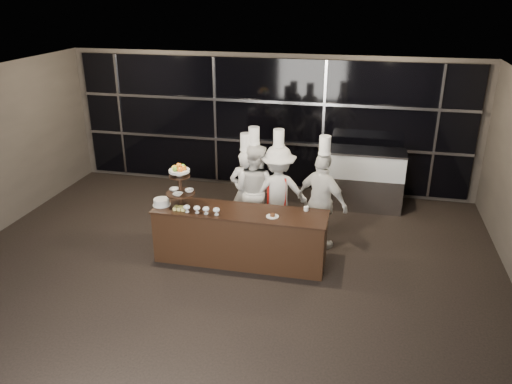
% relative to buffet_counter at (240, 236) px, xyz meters
% --- Properties ---
extents(room, '(10.00, 10.00, 10.00)m').
position_rel_buffet_counter_xyz_m(room, '(-0.20, -1.58, 1.03)').
color(room, black).
rests_on(room, ground).
extents(window_wall, '(8.60, 0.10, 2.80)m').
position_rel_buffet_counter_xyz_m(window_wall, '(-0.20, 3.35, 1.04)').
color(window_wall, black).
rests_on(window_wall, ground).
extents(buffet_counter, '(2.84, 0.74, 0.92)m').
position_rel_buffet_counter_xyz_m(buffet_counter, '(0.00, 0.00, 0.00)').
color(buffet_counter, black).
rests_on(buffet_counter, ground).
extents(display_stand, '(0.48, 0.48, 0.74)m').
position_rel_buffet_counter_xyz_m(display_stand, '(-1.00, -0.00, 0.87)').
color(display_stand, black).
rests_on(display_stand, buffet_counter).
extents(compotes, '(0.61, 0.11, 0.12)m').
position_rel_buffet_counter_xyz_m(compotes, '(-0.58, -0.22, 0.54)').
color(compotes, silver).
rests_on(compotes, buffet_counter).
extents(layer_cake, '(0.30, 0.30, 0.11)m').
position_rel_buffet_counter_xyz_m(layer_cake, '(-1.33, -0.05, 0.51)').
color(layer_cake, white).
rests_on(layer_cake, buffet_counter).
extents(pastry_squares, '(0.19, 0.13, 0.05)m').
position_rel_buffet_counter_xyz_m(pastry_squares, '(-0.97, -0.17, 0.48)').
color(pastry_squares, '#F3E677').
rests_on(pastry_squares, buffet_counter).
extents(small_plate, '(0.20, 0.20, 0.05)m').
position_rel_buffet_counter_xyz_m(small_plate, '(0.55, -0.10, 0.47)').
color(small_plate, white).
rests_on(small_plate, buffet_counter).
extents(chef_cup, '(0.08, 0.08, 0.07)m').
position_rel_buffet_counter_xyz_m(chef_cup, '(1.04, 0.25, 0.49)').
color(chef_cup, white).
rests_on(chef_cup, buffet_counter).
extents(display_case, '(1.55, 0.68, 1.24)m').
position_rel_buffet_counter_xyz_m(display_case, '(1.95, 2.72, 0.22)').
color(display_case, '#A5A5AA').
rests_on(display_case, ground).
extents(chef_a, '(0.60, 0.40, 1.93)m').
position_rel_buffet_counter_xyz_m(chef_a, '(-0.15, 1.03, 0.38)').
color(chef_a, silver).
rests_on(chef_a, ground).
extents(chef_b, '(0.99, 0.85, 2.05)m').
position_rel_buffet_counter_xyz_m(chef_b, '(0.00, 1.03, 0.42)').
color(chef_b, white).
rests_on(chef_b, ground).
extents(chef_c, '(1.24, 0.92, 2.02)m').
position_rel_buffet_counter_xyz_m(chef_c, '(0.43, 1.06, 0.41)').
color(chef_c, silver).
rests_on(chef_c, ground).
extents(chef_d, '(1.09, 0.89, 2.04)m').
position_rel_buffet_counter_xyz_m(chef_d, '(1.25, 0.76, 0.42)').
color(chef_d, white).
rests_on(chef_d, ground).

